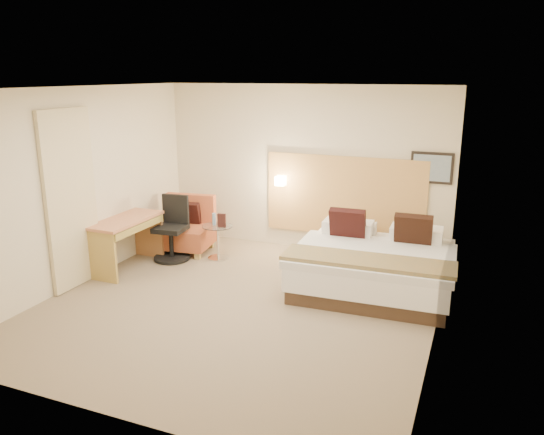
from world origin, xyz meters
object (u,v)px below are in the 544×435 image
at_px(lounge_chair, 186,229).
at_px(side_table, 218,240).
at_px(desk_chair, 172,234).
at_px(bed, 375,264).
at_px(desk, 127,229).

xyz_separation_m(lounge_chair, side_table, (0.68, -0.18, -0.06)).
relative_size(side_table, desk_chair, 0.57).
relative_size(bed, desk_chair, 2.16).
distance_m(bed, lounge_chair, 3.25).
height_order(bed, desk, bed).
relative_size(lounge_chair, desk_chair, 0.95).
bearing_deg(side_table, lounge_chair, 165.42).
distance_m(side_table, desk, 1.41).
bearing_deg(desk_chair, bed, 1.13).
distance_m(lounge_chair, desk_chair, 0.46).
distance_m(side_table, desk_chair, 0.72).
bearing_deg(lounge_chair, desk, -109.05).
bearing_deg(desk_chair, lounge_chair, 92.96).
xyz_separation_m(side_table, desk_chair, (-0.66, -0.27, 0.11)).
bearing_deg(desk, desk_chair, 57.54).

